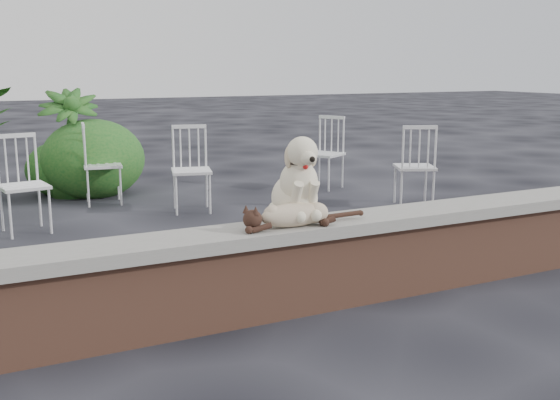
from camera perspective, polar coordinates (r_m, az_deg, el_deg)
name	(u,v)px	position (r m, az deg, el deg)	size (l,w,h in m)	color
ground	(420,286)	(4.88, 12.18, -7.41)	(60.00, 60.00, 0.00)	black
brick_wall	(421,253)	(4.80, 12.31, -4.59)	(6.00, 0.30, 0.50)	brown
capstone	(423,214)	(4.73, 12.46, -1.22)	(6.20, 0.40, 0.08)	slate
dog	(295,177)	(4.21, 1.29, 2.01)	(0.38, 0.49, 0.57)	beige
cat	(294,213)	(4.08, 1.25, -1.16)	(1.02, 0.24, 0.17)	tan
chair_a	(24,185)	(6.64, -21.58, 1.27)	(0.56, 0.56, 0.94)	white
chair_e	(102,164)	(7.80, -15.32, 3.10)	(0.56, 0.56, 0.94)	white
chair_d	(324,153)	(8.52, 3.89, 4.16)	(0.56, 0.56, 0.94)	white
chair_c	(415,165)	(7.55, 11.73, 2.99)	(0.56, 0.56, 0.94)	white
chair_b	(191,169)	(7.18, -7.79, 2.69)	(0.56, 0.56, 0.94)	white
potted_plant_b	(69,143)	(8.38, -18.00, 4.80)	(0.74, 0.74, 1.32)	#164F1C
shrubbery	(23,168)	(8.12, -21.65, 2.59)	(3.34, 1.73, 1.00)	#164F1C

